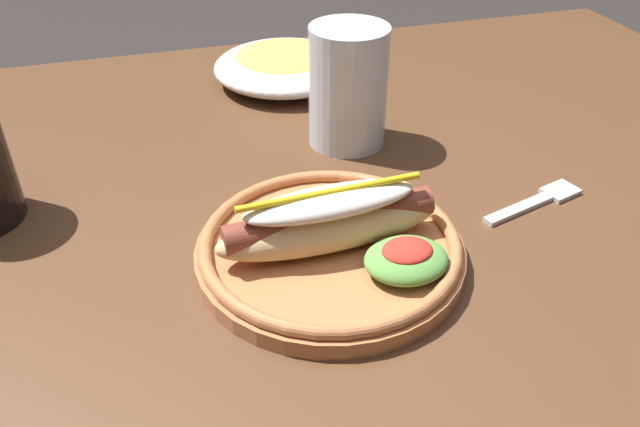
# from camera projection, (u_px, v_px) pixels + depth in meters

# --- Properties ---
(dining_table) EXTENTS (1.37, 0.88, 0.74)m
(dining_table) POSITION_uv_depth(u_px,v_px,m) (280.00, 266.00, 0.70)
(dining_table) COLOR #51331E
(dining_table) RESTS_ON ground_plane
(hot_dog_plate) EXTENTS (0.24, 0.24, 0.08)m
(hot_dog_plate) POSITION_uv_depth(u_px,v_px,m) (334.00, 241.00, 0.54)
(hot_dog_plate) COLOR #B77042
(hot_dog_plate) RESTS_ON dining_table
(fork) EXTENTS (0.12, 0.05, 0.00)m
(fork) POSITION_uv_depth(u_px,v_px,m) (539.00, 200.00, 0.63)
(fork) COLOR silver
(fork) RESTS_ON dining_table
(water_cup) EXTENTS (0.09, 0.09, 0.14)m
(water_cup) POSITION_uv_depth(u_px,v_px,m) (348.00, 87.00, 0.70)
(water_cup) COLOR silver
(water_cup) RESTS_ON dining_table
(side_bowl) EXTENTS (0.19, 0.19, 0.05)m
(side_bowl) POSITION_uv_depth(u_px,v_px,m) (285.00, 65.00, 0.86)
(side_bowl) COLOR silver
(side_bowl) RESTS_ON dining_table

